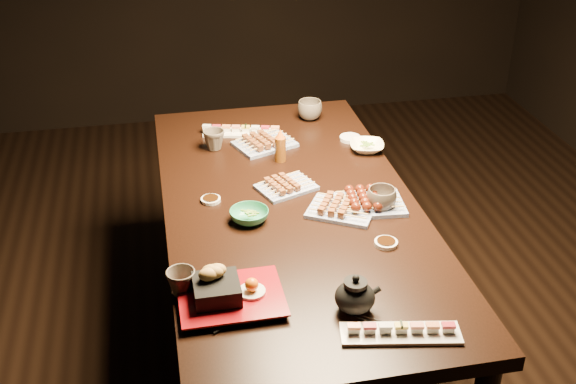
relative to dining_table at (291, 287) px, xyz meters
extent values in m
plane|color=black|center=(0.19, 0.05, -0.38)|extent=(5.00, 5.00, 0.00)
cube|color=black|center=(0.00, 0.00, 0.00)|extent=(1.17, 1.92, 0.75)
imported|color=#2B855B|center=(-0.16, -0.09, 0.40)|extent=(0.14, 0.14, 0.04)
imported|color=white|center=(0.39, 0.36, 0.39)|extent=(0.17, 0.17, 0.03)
imported|color=#51483E|center=(-0.42, -0.45, 0.42)|extent=(0.11, 0.11, 0.08)
imported|color=#51483E|center=(0.31, -0.10, 0.42)|extent=(0.14, 0.14, 0.08)
imported|color=#51483E|center=(-0.22, 0.50, 0.42)|extent=(0.10, 0.10, 0.08)
imported|color=#51483E|center=(0.23, 0.72, 0.42)|extent=(0.14, 0.14, 0.09)
cylinder|color=brown|center=(0.03, 0.34, 0.44)|extent=(0.05, 0.05, 0.14)
cylinder|color=white|center=(-0.28, 0.07, 0.38)|extent=(0.09, 0.09, 0.01)
cylinder|color=white|center=(0.35, 0.47, 0.38)|extent=(0.10, 0.10, 0.02)
cylinder|color=white|center=(0.25, -0.32, 0.38)|extent=(0.10, 0.10, 0.01)
cylinder|color=white|center=(-0.21, 0.65, 0.38)|extent=(0.10, 0.10, 0.02)
camera|label=1|loc=(-0.45, -2.18, 1.69)|focal=45.00mm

